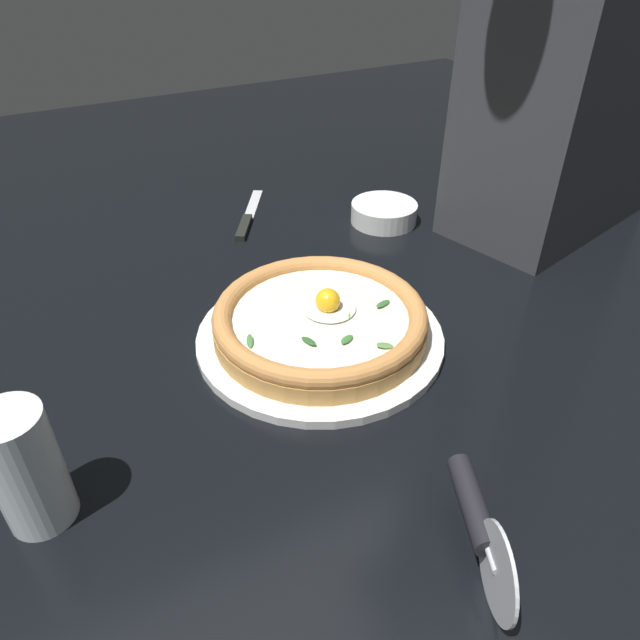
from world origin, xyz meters
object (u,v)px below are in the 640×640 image
drinking_glass (29,476)px  pizza_cutter (481,522)px  side_bowl (384,213)px  table_knife (247,220)px  pizza (320,319)px

drinking_glass → pizza_cutter: bearing=-123.7°
side_bowl → table_knife: 0.24m
pizza → table_knife: pizza is taller
side_bowl → drinking_glass: 0.71m
table_knife → pizza_cutter: bearing=174.2°
side_bowl → pizza_cutter: pizza_cutter is taller
pizza_cutter → table_knife: 0.69m
side_bowl → table_knife: side_bowl is taller
side_bowl → drinking_glass: size_ratio=0.92×
pizza → drinking_glass: (-0.11, 0.35, 0.02)m
pizza → side_bowl: (0.25, -0.26, -0.02)m
table_knife → drinking_glass: bearing=140.0°
pizza_cutter → pizza: bearing=-4.1°
pizza → side_bowl: bearing=-46.4°
pizza → pizza_cutter: bearing=175.9°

